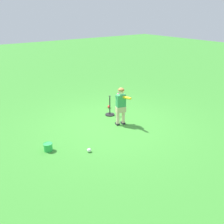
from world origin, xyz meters
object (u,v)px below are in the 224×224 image
child_batter (121,103)px  play_ball_center_lawn (118,94)px  play_ball_midfield (109,107)px  play_ball_far_left (89,150)px  toy_bucket (48,147)px  batting_tee (110,112)px

child_batter → play_ball_center_lawn: size_ratio=12.85×
child_batter → play_ball_midfield: size_ratio=11.20×
play_ball_center_lawn → play_ball_far_left: size_ratio=0.88×
play_ball_midfield → play_ball_center_lawn: bearing=-50.1°
child_batter → toy_bucket: (-0.16, 2.25, -0.55)m
play_ball_midfield → toy_bucket: 3.10m
play_ball_far_left → toy_bucket: size_ratio=0.44×
child_batter → play_ball_center_lawn: bearing=-36.2°
play_ball_center_lawn → toy_bucket: bearing=121.2°
play_ball_far_left → batting_tee: bearing=-48.1°
play_ball_far_left → play_ball_midfield: bearing=-45.0°
child_batter → toy_bucket: bearing=94.0°
toy_bucket → batting_tee: bearing=-69.4°
child_batter → play_ball_far_left: child_batter is taller
play_ball_midfield → batting_tee: batting_tee is taller
toy_bucket → child_batter: bearing=-86.0°
child_batter → play_ball_midfield: (1.26, -0.50, -0.60)m
play_ball_far_left → toy_bucket: 0.95m
play_ball_midfield → toy_bucket: (-1.42, 2.76, 0.05)m
child_batter → batting_tee: size_ratio=1.74×
play_ball_far_left → batting_tee: 2.28m
child_batter → play_ball_far_left: (-0.77, 1.53, -0.60)m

